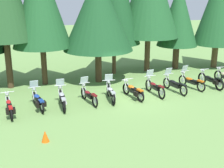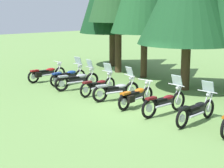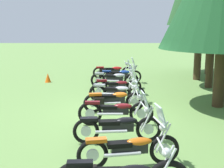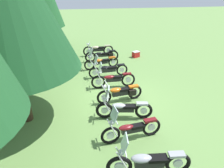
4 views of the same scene
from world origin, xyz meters
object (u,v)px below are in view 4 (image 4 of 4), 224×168
motorcycle_9 (103,55)px  picnic_cooler (136,54)px  motorcycle_10 (98,50)px  motorcycle_5 (121,92)px  motorcycle_4 (123,108)px  motorcycle_7 (108,69)px  motorcycle_2 (148,162)px  motorcycle_3 (131,129)px  motorcycle_8 (101,62)px  motorcycle_6 (113,79)px

motorcycle_9 → picnic_cooler: (0.50, -2.53, -0.23)m
motorcycle_10 → picnic_cooler: 2.81m
motorcycle_5 → motorcycle_10: size_ratio=0.95×
motorcycle_5 → motorcycle_4: bearing=74.1°
motorcycle_5 → motorcycle_7: (2.80, 0.14, 0.02)m
motorcycle_2 → picnic_cooler: bearing=-98.1°
motorcycle_5 → motorcycle_2: bearing=80.0°
motorcycle_4 → motorcycle_3: bearing=99.0°
motorcycle_8 → motorcycle_3: bearing=81.4°
motorcycle_4 → motorcycle_9: bearing=-80.0°
motorcycle_5 → picnic_cooler: 6.45m
motorcycle_8 → motorcycle_7: bearing=89.4°
motorcycle_2 → motorcycle_6: motorcycle_6 is taller
motorcycle_3 → motorcycle_2: bearing=87.0°
motorcycle_6 → motorcycle_7: (1.38, 0.03, -0.01)m
motorcycle_3 → motorcycle_9: (8.03, -0.13, 0.00)m
motorcycle_4 → motorcycle_10: size_ratio=0.98×
motorcycle_2 → motorcycle_8: motorcycle_2 is taller
motorcycle_2 → motorcycle_5: motorcycle_2 is taller
motorcycle_2 → motorcycle_10: motorcycle_2 is taller
motorcycle_3 → picnic_cooler: motorcycle_3 is taller
motorcycle_9 → motorcycle_10: motorcycle_10 is taller
motorcycle_10 → motorcycle_3: bearing=89.7°
motorcycle_7 → motorcycle_10: (3.97, 0.10, 0.01)m
motorcycle_5 → picnic_cooler: motorcycle_5 is taller
motorcycle_3 → picnic_cooler: size_ratio=3.60×
motorcycle_2 → picnic_cooler: 10.35m
motorcycle_4 → motorcycle_8: 5.47m
motorcycle_5 → motorcycle_7: bearing=-95.3°
motorcycle_10 → picnic_cooler: bearing=162.6°
motorcycle_5 → motorcycle_6: 1.42m
motorcycle_8 → motorcycle_5: bearing=85.1°
motorcycle_3 → motorcycle_6: 4.00m
motorcycle_7 → motorcycle_9: (2.66, -0.05, -0.01)m
motorcycle_5 → motorcycle_9: (5.46, 0.08, 0.00)m
motorcycle_2 → motorcycle_7: 6.86m
motorcycle_5 → motorcycle_9: bearing=-97.3°
motorcycle_7 → motorcycle_5: bearing=87.7°
motorcycle_3 → motorcycle_6: motorcycle_6 is taller
motorcycle_2 → motorcycle_3: bearing=-80.3°
motorcycle_5 → motorcycle_10: motorcycle_10 is taller
motorcycle_3 → motorcycle_10: (9.35, 0.02, 0.03)m
motorcycle_6 → picnic_cooler: 5.21m
motorcycle_5 → picnic_cooler: size_ratio=3.58×
motorcycle_5 → motorcycle_10: bearing=-96.2°
motorcycle_4 → picnic_cooler: motorcycle_4 is taller
picnic_cooler → motorcycle_8: bearing=122.7°
picnic_cooler → motorcycle_10: bearing=73.1°
motorcycle_4 → motorcycle_2: bearing=101.7°
motorcycle_4 → motorcycle_7: (4.11, -0.04, 0.01)m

